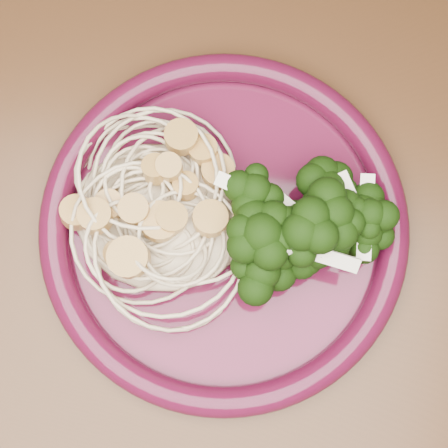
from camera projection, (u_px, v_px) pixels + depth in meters
name	position (u px, v px, depth m)	size (l,w,h in m)	color
dining_table	(188.00, 189.00, 0.60)	(1.20, 0.80, 0.75)	#472814
dinner_plate	(224.00, 226.00, 0.48)	(0.30, 0.30, 0.02)	#480E24
spaghetti_pile	(160.00, 213.00, 0.48)	(0.14, 0.12, 0.03)	#CAB792
scallop_cluster	(155.00, 201.00, 0.44)	(0.14, 0.14, 0.05)	tan
broccoli_pile	(305.00, 233.00, 0.46)	(0.10, 0.16, 0.06)	black
onion_garnish	(311.00, 224.00, 0.43)	(0.07, 0.10, 0.06)	beige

